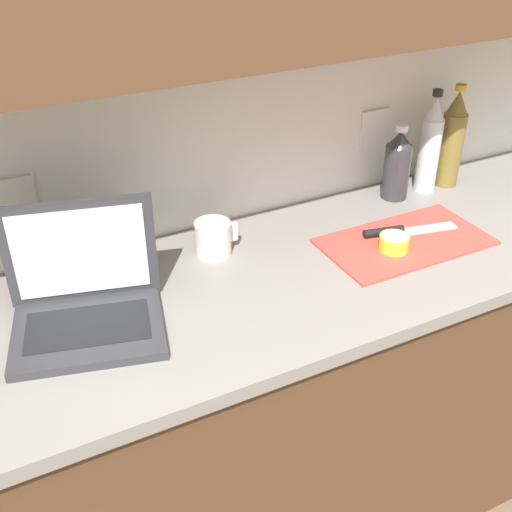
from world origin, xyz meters
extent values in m
plane|color=brown|center=(0.00, 0.00, 0.00)|extent=(12.00, 12.00, 0.00)
cube|color=white|center=(0.00, 0.34, 1.30)|extent=(5.20, 0.06, 2.60)
cube|color=white|center=(-0.77, 0.30, 1.11)|extent=(0.09, 0.01, 0.12)
cube|color=white|center=(0.23, 0.30, 1.11)|extent=(0.09, 0.01, 0.12)
cube|color=brown|center=(0.00, 0.00, 0.45)|extent=(2.30, 0.58, 0.89)
cube|color=gray|center=(0.00, 0.00, 0.91)|extent=(2.37, 0.61, 0.03)
cube|color=#333338|center=(-0.71, -0.01, 0.94)|extent=(0.36, 0.31, 0.02)
cube|color=black|center=(-0.71, -0.01, 0.95)|extent=(0.28, 0.20, 0.00)
cube|color=#333338|center=(-0.68, 0.10, 1.06)|extent=(0.31, 0.09, 0.24)
cube|color=silver|center=(-0.68, 0.09, 1.06)|extent=(0.27, 0.07, 0.20)
cube|color=#D1473D|center=(0.12, -0.02, 0.93)|extent=(0.43, 0.24, 0.01)
cube|color=silver|center=(0.21, 0.00, 0.94)|extent=(0.16, 0.07, 0.00)
cylinder|color=black|center=(0.08, 0.03, 0.95)|extent=(0.11, 0.04, 0.02)
cylinder|color=yellow|center=(0.06, -0.04, 0.96)|extent=(0.08, 0.08, 0.04)
cylinder|color=#F4EAA3|center=(0.06, -0.04, 0.98)|extent=(0.07, 0.07, 0.00)
cylinder|color=olive|center=(0.45, 0.21, 1.04)|extent=(0.07, 0.07, 0.22)
cone|color=olive|center=(0.45, 0.21, 1.18)|extent=(0.06, 0.06, 0.07)
cylinder|color=gold|center=(0.45, 0.21, 1.23)|extent=(0.03, 0.03, 0.02)
cylinder|color=silver|center=(0.37, 0.21, 1.04)|extent=(0.06, 0.06, 0.22)
cone|color=silver|center=(0.37, 0.21, 1.18)|extent=(0.06, 0.06, 0.07)
cylinder|color=black|center=(0.37, 0.21, 1.22)|extent=(0.03, 0.03, 0.02)
cylinder|color=#333338|center=(0.26, 0.21, 1.01)|extent=(0.08, 0.08, 0.16)
cone|color=#333338|center=(0.26, 0.21, 1.11)|extent=(0.07, 0.07, 0.04)
cylinder|color=white|center=(0.26, 0.21, 1.14)|extent=(0.03, 0.03, 0.02)
cylinder|color=silver|center=(-0.35, 0.16, 0.97)|extent=(0.09, 0.09, 0.09)
cube|color=silver|center=(-0.29, 0.16, 0.98)|extent=(0.02, 0.01, 0.05)
camera|label=1|loc=(-0.88, -1.12, 1.78)|focal=45.00mm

